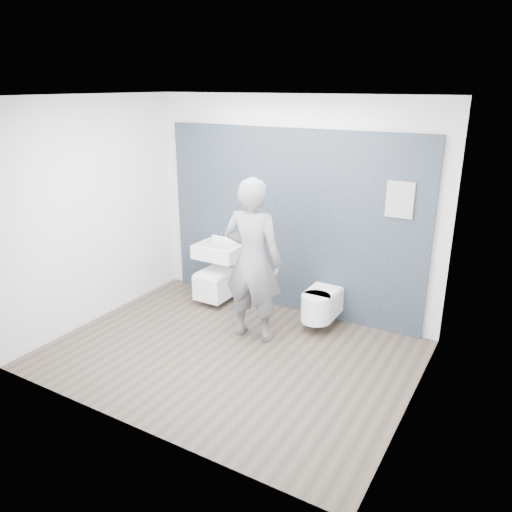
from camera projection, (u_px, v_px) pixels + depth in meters
The scene contains 8 objects.
ground at pixel (230, 354), 5.68m from camera, with size 4.00×4.00×0.00m, color brown.
room_shell at pixel (227, 204), 5.11m from camera, with size 4.00×4.00×4.00m.
tile_wall at pixel (288, 307), 6.88m from camera, with size 3.60×0.06×2.40m, color black.
washbasin at pixel (219, 251), 6.87m from camera, with size 0.63×0.47×0.47m.
toilet_square at pixel (217, 282), 6.96m from camera, with size 0.42×0.60×0.81m.
toilet_rounded at pixel (320, 304), 6.19m from camera, with size 0.38×0.64×0.34m.
info_placard at pixel (387, 332), 6.17m from camera, with size 0.31×0.03×0.42m, color silver.
visitor at pixel (253, 261), 5.76m from camera, with size 0.71×0.47×1.95m, color slate.
Camera 1 is at (2.77, -4.17, 2.91)m, focal length 35.00 mm.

